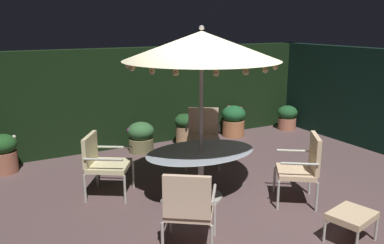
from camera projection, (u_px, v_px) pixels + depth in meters
The scene contains 14 objects.
ground_plane at pixel (228, 204), 5.89m from camera, with size 8.51×7.20×0.02m, color brown.
hedge_backdrop_rear at pixel (140, 97), 8.58m from camera, with size 8.51×0.30×2.07m, color black.
patio_dining_table at pixel (201, 161), 5.97m from camera, with size 1.69×1.15×0.73m.
patio_umbrella at pixel (201, 46), 5.56m from camera, with size 2.22×2.22×2.53m.
patio_chair_north at pixel (103, 160), 6.07m from camera, with size 0.85×0.85×0.94m.
patio_chair_northeast at pixel (189, 206), 4.54m from camera, with size 0.79×0.79×0.98m.
patio_chair_east at pixel (304, 165), 5.81m from camera, with size 0.80×0.82×1.02m.
patio_chair_southeast at pixel (203, 132), 7.40m from camera, with size 0.82×0.81×1.03m.
ottoman_footrest at pixel (352, 217), 4.79m from camera, with size 0.62×0.54×0.38m.
potted_plant_back_left at pixel (287, 117), 9.90m from camera, with size 0.48×0.48×0.59m.
potted_plant_right_far at pixel (234, 120), 9.30m from camera, with size 0.54×0.54×0.71m.
potted_plant_front_corner at pixel (3, 153), 7.03m from camera, with size 0.50×0.50×0.69m.
potted_plant_right_near at pixel (141, 137), 8.17m from camera, with size 0.54×0.54×0.62m.
potted_plant_left_near at pixel (185, 128), 8.56m from camera, with size 0.44×0.44×0.69m.
Camera 1 is at (-3.05, -4.52, 2.57)m, focal length 37.72 mm.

